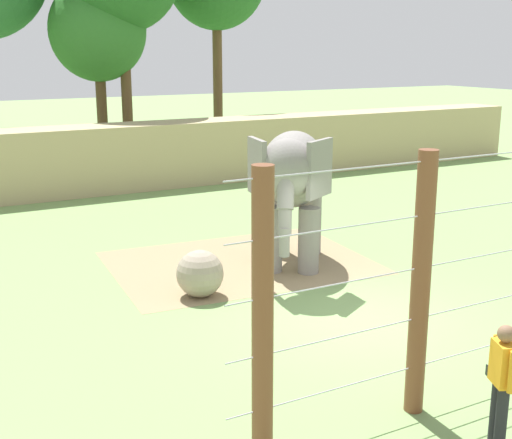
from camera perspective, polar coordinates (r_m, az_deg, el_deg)
The scene contains 8 objects.
ground_plane at distance 13.36m, azimuth 7.94°, elevation -7.94°, with size 120.00×120.00×0.00m, color #759956.
dirt_patch at distance 16.37m, azimuth -1.34°, elevation -3.61°, with size 5.97×4.50×0.01m, color #937F5B.
embankment_wall at distance 25.14m, azimuth -11.03°, elevation 5.10°, with size 36.00×1.80×2.32m, color tan.
elephant at distance 15.65m, azimuth 3.03°, elevation 3.50°, with size 3.26×3.80×3.18m.
enrichment_ball at distance 14.13m, azimuth -4.67°, elevation -4.50°, with size 0.98×0.98×0.98m, color gray.
cable_fence at distance 10.43m, azimuth 18.68°, elevation -4.10°, with size 8.54×0.27×3.71m.
zookeeper at distance 9.36m, azimuth 19.72°, elevation -12.48°, with size 0.35×0.58×1.67m.
tree_far_left at distance 29.94m, azimuth -13.00°, elevation 14.98°, with size 3.97×3.97×7.75m.
Camera 1 is at (-7.48, -9.88, 4.99)m, focal length 48.20 mm.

